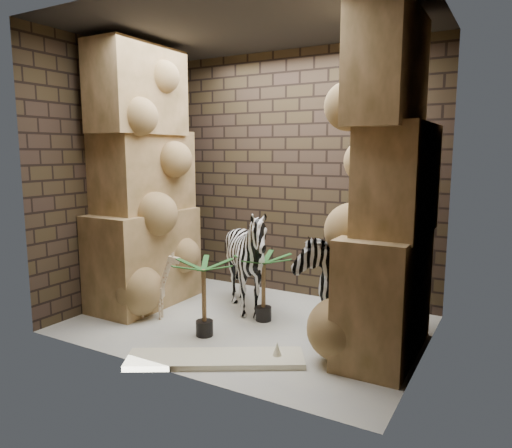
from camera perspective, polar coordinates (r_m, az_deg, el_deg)
The scene contains 14 objects.
floor at distance 5.04m, azimuth -1.11°, elevation -12.01°, with size 3.50×3.50×0.00m, color beige.
ceiling at distance 4.86m, azimuth -1.22°, elevation 23.21°, with size 3.50×3.50×0.00m, color #292726.
wall_back at distance 5.83m, azimuth 5.17°, elevation 5.91°, with size 3.50×3.50×0.00m, color #362820.
wall_front at distance 3.70m, azimuth -11.13°, elevation 4.16°, with size 3.50×3.50×0.00m, color #362820.
wall_left at distance 5.81m, azimuth -16.24°, elevation 5.59°, with size 3.00×3.00×0.00m, color #362820.
wall_right at distance 4.11m, azimuth 20.36°, elevation 4.22°, with size 3.00×3.00×0.00m, color #362820.
rock_pillar_left at distance 5.56m, azimuth -13.71°, elevation 5.56°, with size 0.68×1.30×3.00m, color tan, non-canonical shape.
rock_pillar_right at distance 4.18m, azimuth 15.88°, elevation 4.49°, with size 0.58×1.25×3.00m, color tan, non-canonical shape.
zebra_right at distance 4.66m, azimuth 8.50°, elevation -5.65°, with size 0.58×1.07×1.27m, color white.
zebra_left at distance 5.18m, azimuth -1.03°, elevation -5.11°, with size 0.97×1.20×1.09m, color white.
giraffe_toy at distance 5.20m, azimuth -12.56°, elevation -7.21°, with size 0.38×0.13×0.75m, color beige, non-canonical shape.
palm_front at distance 5.02m, azimuth 0.92°, elevation -7.68°, with size 0.36×0.36×0.73m, color #194222, non-canonical shape.
palm_back at distance 4.64m, azimuth -6.33°, elevation -8.89°, with size 0.36×0.36×0.77m, color #194222, non-canonical shape.
surfboard at distance 4.22m, azimuth -4.93°, elevation -15.96°, with size 1.52×0.37×0.05m, color white.
Camera 1 is at (2.41, -4.05, 1.79)m, focal length 32.99 mm.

